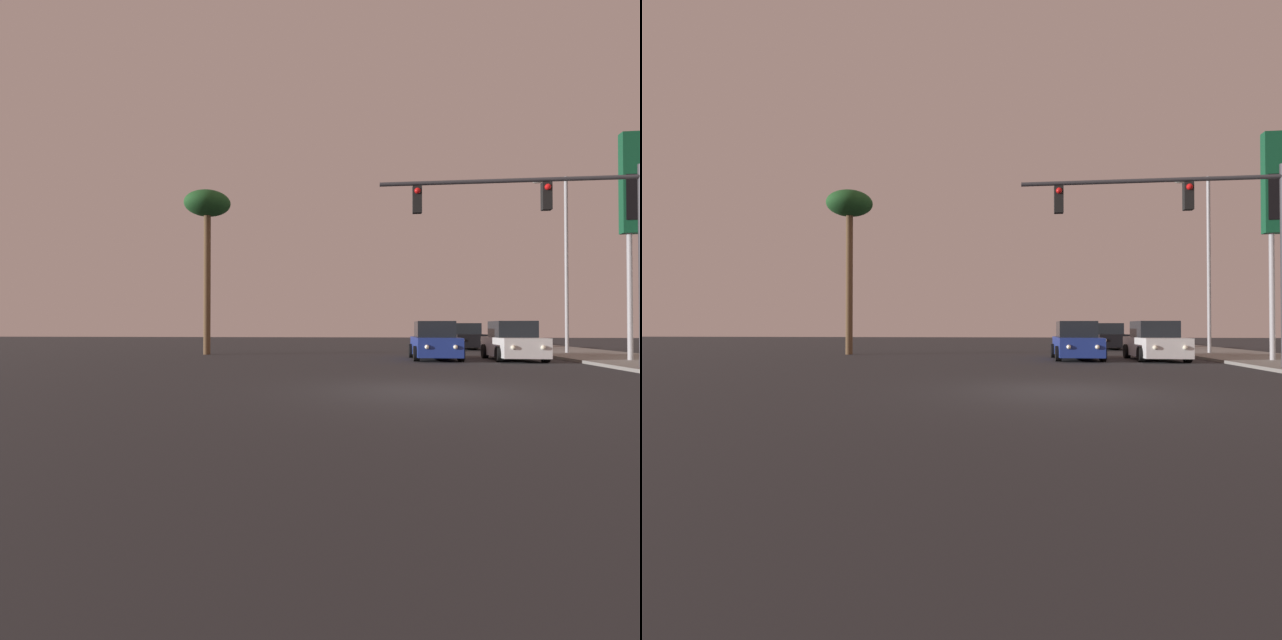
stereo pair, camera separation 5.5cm
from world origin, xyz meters
The scene contains 8 objects.
ground_plane centered at (0.00, 0.00, 0.00)m, with size 120.00×120.00×0.00m, color #28282B.
car_black centered at (4.85, 22.02, 0.76)m, with size 2.04×4.31×1.68m.
car_blue centered at (1.56, 11.17, 0.76)m, with size 2.04×4.31×1.68m.
car_white centered at (4.84, 11.03, 0.76)m, with size 2.04×4.31×1.68m.
car_green centered at (4.89, 29.14, 0.76)m, with size 2.04×4.33×1.68m.
traffic_light_mast centered at (4.94, 5.69, 4.78)m, with size 8.39×0.36×6.50m.
street_lamp centered at (8.55, 15.44, 5.12)m, with size 1.74×0.24×9.00m.
palm_tree_near centered at (-9.74, 14.00, 7.43)m, with size 2.40×2.40×8.56m.
Camera 2 is at (-1.03, -11.13, 1.40)m, focal length 28.00 mm.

